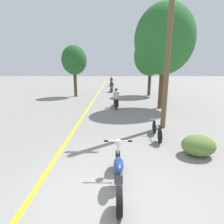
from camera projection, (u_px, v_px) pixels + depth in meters
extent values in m
plane|color=gray|center=(106.00, 198.00, 3.92)|extent=(120.00, 120.00, 0.00)
cube|color=yellow|center=(94.00, 100.00, 15.90)|extent=(0.14, 48.00, 0.01)
cylinder|color=brown|center=(168.00, 51.00, 7.69)|extent=(0.24, 0.24, 7.12)
cylinder|color=#513A23|center=(161.00, 84.00, 12.33)|extent=(0.32, 0.32, 3.41)
ellipsoid|color=#286B2D|center=(164.00, 40.00, 11.60)|extent=(3.99, 3.59, 4.58)
cylinder|color=#513A23|center=(149.00, 81.00, 18.28)|extent=(0.32, 0.32, 2.93)
ellipsoid|color=#286B2D|center=(151.00, 56.00, 17.66)|extent=(3.39, 3.05, 3.89)
cylinder|color=#513A23|center=(75.00, 83.00, 17.60)|extent=(0.32, 0.32, 2.82)
ellipsoid|color=#235B28|center=(74.00, 60.00, 17.07)|extent=(2.45, 2.20, 2.81)
ellipsoid|color=#5B7A38|center=(198.00, 145.00, 5.78)|extent=(1.10, 0.88, 0.70)
cylinder|color=black|center=(118.00, 161.00, 4.92)|extent=(0.12, 0.59, 0.59)
cylinder|color=black|center=(119.00, 201.00, 3.43)|extent=(0.12, 0.59, 0.59)
ellipsoid|color=navy|center=(118.00, 165.00, 4.09)|extent=(0.24, 0.63, 0.24)
cube|color=#4C4C51|center=(118.00, 176.00, 4.16)|extent=(0.20, 0.36, 0.24)
cylinder|color=silver|center=(118.00, 151.00, 4.74)|extent=(0.06, 0.23, 0.70)
cylinder|color=silver|center=(118.00, 141.00, 4.57)|extent=(0.63, 0.04, 0.04)
cylinder|color=black|center=(106.00, 141.00, 4.58)|extent=(0.11, 0.05, 0.05)
cylinder|color=black|center=(130.00, 141.00, 4.57)|extent=(0.11, 0.05, 0.05)
sphere|color=silver|center=(118.00, 142.00, 4.68)|extent=(0.19, 0.19, 0.19)
cylinder|color=black|center=(116.00, 101.00, 13.68)|extent=(0.12, 0.64, 0.64)
cylinder|color=black|center=(116.00, 105.00, 12.22)|extent=(0.12, 0.64, 0.64)
cube|color=maroon|center=(116.00, 101.00, 12.91)|extent=(0.20, 0.96, 0.28)
cylinder|color=silver|center=(116.00, 93.00, 13.42)|extent=(0.50, 0.03, 0.03)
cylinder|color=#282D3D|center=(114.00, 103.00, 12.90)|extent=(0.11, 0.11, 0.64)
cylinder|color=#282D3D|center=(118.00, 103.00, 12.90)|extent=(0.11, 0.11, 0.64)
cube|color=silver|center=(116.00, 95.00, 12.78)|extent=(0.34, 0.28, 0.59)
cylinder|color=silver|center=(113.00, 94.00, 12.93)|extent=(0.08, 0.47, 0.36)
cylinder|color=silver|center=(119.00, 94.00, 12.92)|extent=(0.08, 0.47, 0.36)
sphere|color=#2D333D|center=(116.00, 90.00, 12.73)|extent=(0.21, 0.21, 0.21)
cylinder|color=black|center=(112.00, 89.00, 22.00)|extent=(0.12, 0.64, 0.64)
cylinder|color=black|center=(112.00, 90.00, 20.66)|extent=(0.12, 0.64, 0.64)
cube|color=silver|center=(112.00, 88.00, 21.28)|extent=(0.20, 0.88, 0.28)
cylinder|color=silver|center=(112.00, 83.00, 21.74)|extent=(0.50, 0.03, 0.03)
cylinder|color=slate|center=(111.00, 89.00, 21.28)|extent=(0.11, 0.11, 0.64)
cylinder|color=slate|center=(113.00, 89.00, 21.28)|extent=(0.11, 0.11, 0.64)
cube|color=navy|center=(112.00, 85.00, 21.17)|extent=(0.34, 0.27, 0.51)
cylinder|color=navy|center=(110.00, 84.00, 21.32)|extent=(0.08, 0.41, 0.32)
cylinder|color=navy|center=(113.00, 84.00, 21.31)|extent=(0.08, 0.41, 0.32)
sphere|color=#B21919|center=(112.00, 82.00, 21.12)|extent=(0.23, 0.23, 0.23)
cylinder|color=black|center=(111.00, 84.00, 29.19)|extent=(0.12, 0.62, 0.62)
cylinder|color=black|center=(111.00, 84.00, 27.80)|extent=(0.12, 0.62, 0.62)
cube|color=maroon|center=(111.00, 83.00, 28.45)|extent=(0.20, 0.91, 0.28)
cylinder|color=silver|center=(111.00, 80.00, 28.93)|extent=(0.50, 0.03, 0.03)
cylinder|color=#38383D|center=(111.00, 84.00, 28.45)|extent=(0.11, 0.11, 0.63)
cylinder|color=#38383D|center=(112.00, 84.00, 28.44)|extent=(0.11, 0.11, 0.63)
cube|color=red|center=(111.00, 80.00, 28.33)|extent=(0.34, 0.28, 0.61)
cylinder|color=red|center=(110.00, 80.00, 28.47)|extent=(0.08, 0.48, 0.37)
cylinder|color=red|center=(113.00, 80.00, 28.46)|extent=(0.08, 0.48, 0.37)
sphere|color=#2D333D|center=(111.00, 78.00, 28.26)|extent=(0.25, 0.25, 0.25)
cylinder|color=black|center=(154.00, 127.00, 7.67)|extent=(0.04, 0.60, 0.60)
cylinder|color=black|center=(160.00, 136.00, 6.71)|extent=(0.04, 0.60, 0.60)
cylinder|color=#197FB2|center=(157.00, 126.00, 7.14)|extent=(0.04, 0.79, 0.04)
cylinder|color=#197FB2|center=(160.00, 131.00, 6.74)|extent=(0.03, 0.03, 0.36)
cube|color=black|center=(160.00, 126.00, 6.70)|extent=(0.10, 0.20, 0.05)
cylinder|color=#197FB2|center=(155.00, 123.00, 7.57)|extent=(0.03, 0.03, 0.39)
cylinder|color=silver|center=(155.00, 119.00, 7.53)|extent=(0.44, 0.03, 0.03)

